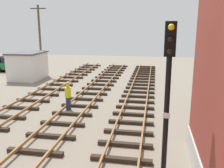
# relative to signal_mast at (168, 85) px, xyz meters

# --- Properties ---
(signal_mast) EXTENTS (0.36, 0.40, 5.45)m
(signal_mast) POSITION_rel_signal_mast_xyz_m (0.00, 0.00, 0.00)
(signal_mast) COLOR black
(signal_mast) RESTS_ON ground
(control_hut) EXTENTS (3.00, 3.80, 2.76)m
(control_hut) POSITION_rel_signal_mast_xyz_m (-13.30, 15.05, -2.03)
(control_hut) COLOR silver
(control_hut) RESTS_ON ground
(parked_car_white) EXTENTS (4.20, 2.04, 1.76)m
(parked_car_white) POSITION_rel_signal_mast_xyz_m (-17.25, 18.88, -2.51)
(parked_car_white) COLOR silver
(parked_car_white) RESTS_ON ground
(utility_pole_far) EXTENTS (1.80, 0.24, 7.65)m
(utility_pole_far) POSITION_rel_signal_mast_xyz_m (-13.55, 18.65, 0.60)
(utility_pole_far) COLOR brown
(utility_pole_far) RESTS_ON ground
(track_worker_foreground) EXTENTS (0.40, 0.40, 1.87)m
(track_worker_foreground) POSITION_rel_signal_mast_xyz_m (-5.87, 6.44, -2.49)
(track_worker_foreground) COLOR #262D4C
(track_worker_foreground) RESTS_ON ground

